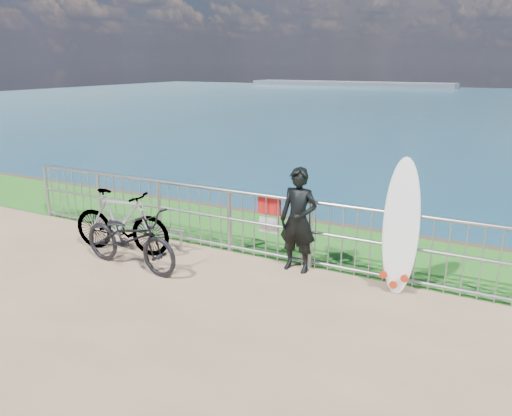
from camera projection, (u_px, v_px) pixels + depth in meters
The scene contains 8 objects.
grass_strip at pixel (282, 237), 9.47m from camera, with size 120.00×120.00×0.00m, color #20691C.
seascape at pixel (350, 86), 153.15m from camera, with size 260.00×260.00×5.00m.
railing at pixel (256, 224), 8.37m from camera, with size 10.06×0.10×1.13m.
surfer at pixel (298, 220), 7.76m from camera, with size 0.61×0.40×1.66m, color black.
surfboard at pixel (401, 231), 7.07m from camera, with size 0.59×0.54×1.94m.
bicycle_near at pixel (130, 238), 7.94m from camera, with size 0.67×1.92×1.01m, color black.
bicycle_far at pixel (121, 221), 8.59m from camera, with size 0.52×1.86×1.12m, color black.
bike_rack at pixel (140, 226), 9.04m from camera, with size 2.00×0.05×0.41m.
Camera 1 is at (3.71, -5.44, 3.21)m, focal length 35.00 mm.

